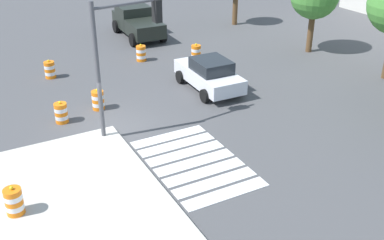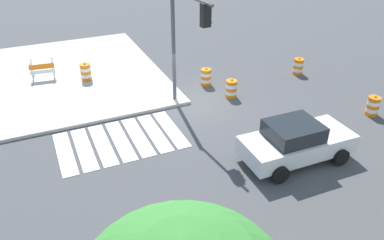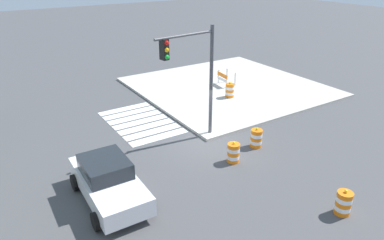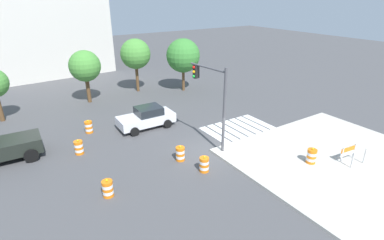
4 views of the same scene
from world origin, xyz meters
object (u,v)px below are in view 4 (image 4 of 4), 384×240
at_px(street_tree_streetside_mid, 85,66).
at_px(traffic_barrel_far_curb, 180,154).
at_px(traffic_barrel_median_far, 89,127).
at_px(street_tree_streetside_near, 183,56).
at_px(sports_car, 147,117).
at_px(traffic_barrel_median_near, 79,147).
at_px(construction_barricade, 351,153).
at_px(traffic_barrel_on_sidewalk, 311,156).
at_px(street_tree_corner_lot, 135,54).
at_px(traffic_light_pole, 212,92).
at_px(traffic_barrel_crosswalk_end, 204,164).
at_px(traffic_barrel_near_corner, 108,188).

bearing_deg(street_tree_streetside_mid, traffic_barrel_far_curb, -82.95).
xyz_separation_m(traffic_barrel_median_far, street_tree_streetside_near, (11.43, 5.13, 3.25)).
bearing_deg(sports_car, traffic_barrel_median_near, -165.58).
bearing_deg(construction_barricade, street_tree_streetside_near, 92.18).
distance_m(traffic_barrel_on_sidewalk, construction_barricade, 2.42).
bearing_deg(construction_barricade, traffic_barrel_far_curb, 144.87).
xyz_separation_m(traffic_barrel_median_far, traffic_barrel_far_curb, (3.66, -7.15, 0.00)).
height_order(traffic_barrel_median_near, construction_barricade, construction_barricade).
bearing_deg(street_tree_corner_lot, traffic_light_pole, -93.64).
relative_size(traffic_barrel_crosswalk_end, street_tree_streetside_near, 0.19).
relative_size(sports_car, traffic_light_pole, 0.79).
xyz_separation_m(traffic_light_pole, street_tree_streetside_mid, (-4.38, 13.57, -0.45)).
xyz_separation_m(traffic_barrel_median_near, traffic_barrel_far_curb, (5.08, -4.28, 0.00)).
bearing_deg(sports_car, construction_barricade, -55.32).
bearing_deg(sports_car, traffic_barrel_far_curb, -94.09).
xyz_separation_m(traffic_barrel_far_curb, street_tree_corner_lot, (3.56, 14.69, 3.46)).
height_order(sports_car, construction_barricade, sports_car).
bearing_deg(traffic_light_pole, construction_barricade, -47.71).
xyz_separation_m(traffic_barrel_near_corner, construction_barricade, (13.40, -4.91, 0.27)).
bearing_deg(traffic_barrel_near_corner, traffic_barrel_on_sidewalk, -18.37).
height_order(traffic_barrel_median_near, traffic_barrel_median_far, same).
distance_m(traffic_barrel_on_sidewalk, traffic_light_pole, 7.20).
height_order(traffic_barrel_crosswalk_end, street_tree_streetside_mid, street_tree_streetside_mid).
bearing_deg(street_tree_streetside_near, construction_barricade, -87.82).
bearing_deg(traffic_barrel_crosswalk_end, traffic_barrel_near_corner, 171.70).
height_order(traffic_light_pole, street_tree_corner_lot, traffic_light_pole).
bearing_deg(street_tree_streetside_mid, traffic_light_pole, -72.10).
distance_m(sports_car, street_tree_streetside_mid, 8.99).
xyz_separation_m(traffic_barrel_median_far, construction_barricade, (12.12, -13.11, 0.27)).
bearing_deg(street_tree_streetside_mid, traffic_barrel_on_sidewalk, -66.75).
bearing_deg(street_tree_streetside_mid, traffic_barrel_median_far, -105.75).
height_order(traffic_barrel_median_near, traffic_light_pole, traffic_light_pole).
relative_size(traffic_barrel_median_near, street_tree_corner_lot, 0.19).
relative_size(traffic_barrel_far_curb, traffic_light_pole, 0.19).
xyz_separation_m(construction_barricade, street_tree_corner_lot, (-4.90, 20.65, 3.20)).
bearing_deg(traffic_barrel_near_corner, traffic_barrel_crosswalk_end, -8.30).
xyz_separation_m(traffic_barrel_near_corner, street_tree_streetside_near, (12.71, 13.32, 3.25)).
height_order(traffic_barrel_far_curb, traffic_light_pole, traffic_light_pole).
xyz_separation_m(sports_car, traffic_barrel_on_sidewalk, (5.93, -10.47, -0.21)).
height_order(sports_car, street_tree_streetside_mid, street_tree_streetside_mid).
bearing_deg(traffic_barrel_median_far, traffic_barrel_on_sidewalk, -50.04).
distance_m(sports_car, construction_barricade, 14.15).
distance_m(traffic_barrel_median_near, street_tree_streetside_mid, 10.72).
distance_m(traffic_barrel_median_near, traffic_barrel_far_curb, 6.64).
distance_m(traffic_light_pole, street_tree_corner_lot, 14.29).
bearing_deg(traffic_barrel_crosswalk_end, sports_car, 90.87).
distance_m(traffic_barrel_near_corner, construction_barricade, 14.28).
xyz_separation_m(traffic_barrel_crosswalk_end, street_tree_streetside_near, (7.25, 14.11, 3.25)).
bearing_deg(street_tree_corner_lot, traffic_barrel_median_near, -129.67).
distance_m(traffic_barrel_median_near, street_tree_corner_lot, 13.97).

